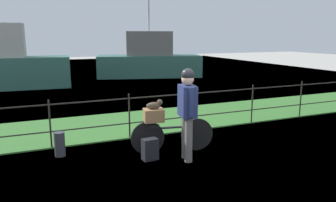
{
  "coord_description": "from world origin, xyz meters",
  "views": [
    {
      "loc": [
        -2.77,
        -4.63,
        2.26
      ],
      "look_at": [
        -0.14,
        1.5,
        0.9
      ],
      "focal_mm": 35.01,
      "sensor_mm": 36.0,
      "label": 1
    }
  ],
  "objects": [
    {
      "name": "cyclist_person",
      "position": [
        -0.22,
        0.46,
        1.0
      ],
      "size": [
        0.32,
        0.53,
        1.68
      ],
      "color": "slate",
      "rests_on": "ground"
    },
    {
      "name": "wooden_crate",
      "position": [
        -0.66,
        0.99,
        0.76
      ],
      "size": [
        0.41,
        0.35,
        0.24
      ],
      "primitive_type": "cube",
      "rotation": [
        0.0,
        0.0,
        -0.17
      ],
      "color": "olive",
      "rests_on": "bicycle_main"
    },
    {
      "name": "moored_boat_mid",
      "position": [
        3.3,
        12.13,
        0.89
      ],
      "size": [
        5.79,
        3.27,
        4.02
      ],
      "color": "#336656",
      "rests_on": "ground"
    },
    {
      "name": "bicycle_main",
      "position": [
        -0.31,
        0.93,
        0.34
      ],
      "size": [
        1.62,
        0.33,
        0.64
      ],
      "color": "black",
      "rests_on": "ground"
    },
    {
      "name": "mooring_bollard",
      "position": [
        -2.33,
        1.57,
        0.23
      ],
      "size": [
        0.2,
        0.2,
        0.46
      ],
      "primitive_type": "cylinder",
      "color": "#38383D",
      "rests_on": "ground"
    },
    {
      "name": "iron_fence",
      "position": [
        0.0,
        2.07,
        0.58
      ],
      "size": [
        18.04,
        0.04,
        1.0
      ],
      "color": "#28231E",
      "rests_on": "ground"
    },
    {
      "name": "harbor_water",
      "position": [
        0.0,
        11.89,
        0.0
      ],
      "size": [
        30.0,
        30.0,
        0.0
      ],
      "primitive_type": "plane",
      "color": "#426684",
      "rests_on": "ground"
    },
    {
      "name": "grass_strip",
      "position": [
        0.0,
        3.24,
        0.01
      ],
      "size": [
        27.0,
        2.4,
        0.03
      ],
      "primitive_type": "cube",
      "color": "#38702D",
      "rests_on": "ground"
    },
    {
      "name": "ground_plane",
      "position": [
        0.0,
        0.0,
        0.0
      ],
      "size": [
        60.0,
        60.0,
        0.0
      ],
      "primitive_type": "plane",
      "color": "#B2ADA3"
    },
    {
      "name": "backpack_on_paving",
      "position": [
        -0.84,
        0.72,
        0.2
      ],
      "size": [
        0.3,
        0.21,
        0.4
      ],
      "primitive_type": "cube",
      "rotation": [
        0.0,
        0.0,
        3.24
      ],
      "color": "black",
      "rests_on": "ground"
    },
    {
      "name": "terrier_dog",
      "position": [
        -0.63,
        0.99,
        0.96
      ],
      "size": [
        0.32,
        0.18,
        0.18
      ],
      "color": "#4C3D2D",
      "rests_on": "wooden_crate"
    }
  ]
}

